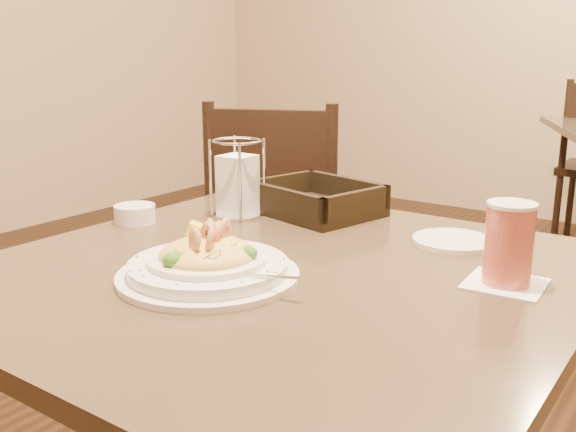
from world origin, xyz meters
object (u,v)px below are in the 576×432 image
Objects in this scene: pasta_bowl at (208,263)px; butter_ramekin at (135,214)px; main_table at (281,397)px; side_plate at (453,241)px; dining_chair_near at (280,237)px; napkin_caddy at (238,183)px; drink_glass at (509,245)px; bread_basket at (316,203)px.

pasta_bowl reaches higher than butter_ramekin.
pasta_bowl is (-0.06, -0.11, 0.26)m from main_table.
side_plate is 0.62m from butter_ramekin.
dining_chair_near is 0.80m from butter_ramekin.
dining_chair_near is 0.72m from napkin_caddy.
drink_glass is (0.37, 0.24, 0.04)m from pasta_bowl.
main_table is 0.98m from dining_chair_near.
drink_glass is (0.32, 0.13, 0.29)m from main_table.
side_plate is (0.75, -0.51, 0.24)m from dining_chair_near.
butter_ramekin is at bearing -129.88° from napkin_caddy.
main_table is 3.23× the size of bread_basket.
bread_basket is 0.37m from butter_ramekin.
butter_ramekin is (-0.34, 0.16, -0.01)m from pasta_bowl.
drink_glass is 1.53× the size of butter_ramekin.
side_plate is at bearing 21.85° from butter_ramekin.
napkin_caddy is at bearing -171.02° from side_plate.
dining_chair_near is (-0.58, 0.79, -0.01)m from main_table.
pasta_bowl reaches higher than bread_basket.
napkin_caddy is 0.45m from side_plate.
butter_ramekin is at bearing 80.77° from dining_chair_near.
side_plate is at bearing -7.29° from bread_basket.
dining_chair_near is at bearing 118.44° from napkin_caddy.
main_table is 0.45m from drink_glass.
pasta_bowl is 2.10× the size of side_plate.
pasta_bowl is at bearing -118.10° from main_table.
drink_glass is 0.50m from bread_basket.
bread_basket reaches higher than side_plate.
main_table is 7.23× the size of drink_glass.
napkin_caddy is 0.22m from butter_ramekin.
dining_chair_near is 11.39× the size of butter_ramekin.
side_plate is 1.78× the size of butter_ramekin.
napkin_caddy is at bearing 141.07° from main_table.
bread_basket reaches higher than butter_ramekin.
main_table is 0.97× the size of dining_chair_near.
napkin_caddy is (-0.27, 0.21, 0.30)m from main_table.
pasta_bowl is at bearing -25.05° from butter_ramekin.
pasta_bowl is 0.39m from napkin_caddy.
main_table is at bearing 61.90° from pasta_bowl.
side_plate is at bearing 132.08° from drink_glass.
main_table is 0.46m from napkin_caddy.
dining_chair_near reaches higher than napkin_caddy.
main_table is 2.94× the size of pasta_bowl.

